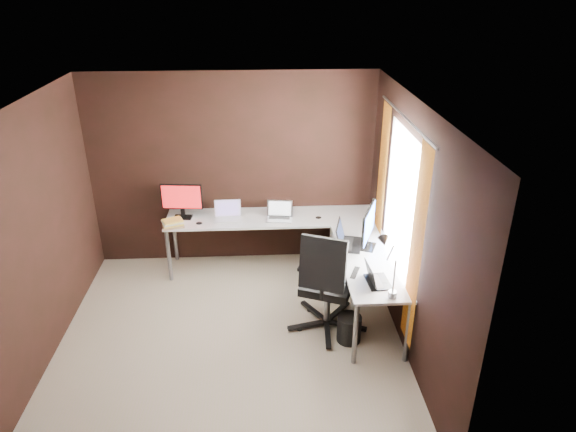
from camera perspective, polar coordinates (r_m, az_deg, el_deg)
The scene contains 15 objects.
room at distance 4.99m, azimuth -3.07°, elevation -1.50°, with size 3.60×3.60×2.50m.
desk at distance 6.14m, azimuth 1.68°, elevation -2.27°, with size 2.65×2.25×0.73m.
drawer_pedestal at distance 6.49m, azimuth 6.73°, elevation -4.63°, with size 0.42×0.50×0.60m, color white.
monitor_left at distance 6.53m, azimuth -11.73°, elevation 1.86°, with size 0.51×0.16×0.45m.
monitor_right at distance 5.74m, azimuth 8.93°, elevation -1.04°, with size 0.25×0.56×0.49m.
laptop_white at distance 6.49m, azimuth -6.70°, elevation 0.14°, with size 0.34×0.24×0.22m.
laptop_silver at distance 6.45m, azimuth -0.96°, elevation 0.13°, with size 0.35×0.27×0.22m.
laptop_black_big at distance 5.86m, azimuth 6.43°, elevation -2.71°, with size 0.37×0.45×0.26m.
laptop_black_small at distance 5.21m, azimuth 9.66°, elevation -6.89°, with size 0.24×0.33×0.21m.
book_stack at distance 6.41m, azimuth -12.68°, elevation -0.78°, with size 0.30×0.27×0.08m.
mouse_left at distance 6.40m, azimuth -9.85°, elevation -0.80°, with size 0.08×0.05×0.03m, color black.
mouse_corner at distance 6.46m, azimuth 3.41°, elevation -0.18°, with size 0.08×0.05×0.03m, color black.
desk_lamp at distance 4.89m, azimuth 10.96°, elevation -4.64°, with size 0.20×0.23×0.62m.
office_chair at distance 5.59m, azimuth 4.28°, elevation -9.35°, with size 0.67×0.72×1.20m.
wastebasket at distance 5.56m, azimuth 6.80°, elevation -12.31°, with size 0.26×0.26×0.30m, color black.
Camera 1 is at (0.36, -4.38, 3.53)m, focal length 32.00 mm.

